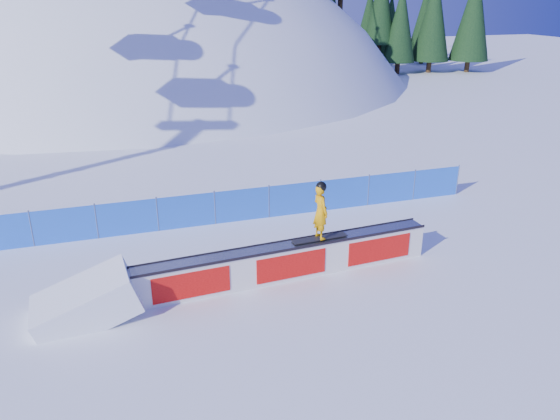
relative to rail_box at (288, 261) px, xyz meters
name	(u,v)px	position (x,y,z in m)	size (l,w,h in m)	color
ground	(213,288)	(-2.19, 0.02, -0.52)	(160.00, 160.00, 0.00)	white
snow_hill	(143,248)	(-2.19, 42.02, -18.52)	(64.00, 64.00, 64.00)	white
safety_fence	(187,211)	(-2.19, 4.52, 0.08)	(22.05, 0.05, 1.30)	blue
rail_box	(288,261)	(0.00, 0.00, 0.00)	(8.86, 1.21, 1.06)	silver
snow_ramp	(88,316)	(-5.51, -0.37, -0.52)	(2.51, 1.67, 0.94)	white
snowboarder	(320,211)	(1.00, 0.07, 1.39)	(1.68, 0.65, 1.74)	black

